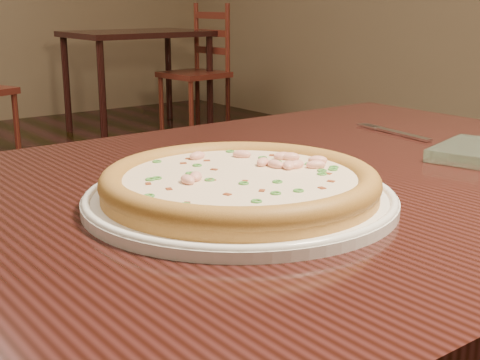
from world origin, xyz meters
TOP-DOWN VIEW (x-y plane):
  - hero_table at (0.33, -0.45)m, footprint 1.20×0.80m
  - plate at (0.21, -0.50)m, footprint 0.36×0.36m
  - pizza at (0.21, -0.50)m, footprint 0.32×0.32m
  - fork at (0.68, -0.33)m, footprint 0.04×0.18m
  - bg_table_right at (2.24, 3.42)m, footprint 1.00×0.70m
  - chair_d at (2.61, 3.15)m, footprint 0.46×0.46m

SIDE VIEW (x-z plane):
  - chair_d at x=2.61m, z-range -0.04..0.91m
  - hero_table at x=0.33m, z-range 0.28..1.03m
  - bg_table_right at x=2.24m, z-range 0.28..1.03m
  - fork at x=0.68m, z-range 0.75..0.75m
  - plate at x=0.21m, z-range 0.75..0.77m
  - pizza at x=0.21m, z-range 0.76..0.79m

